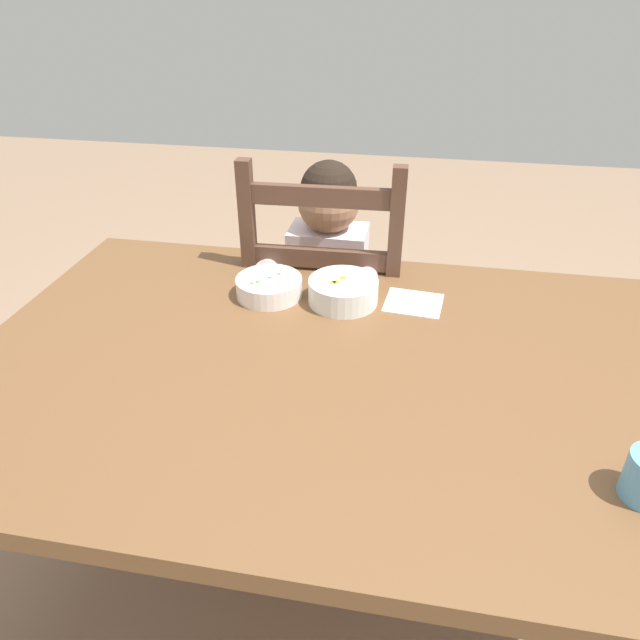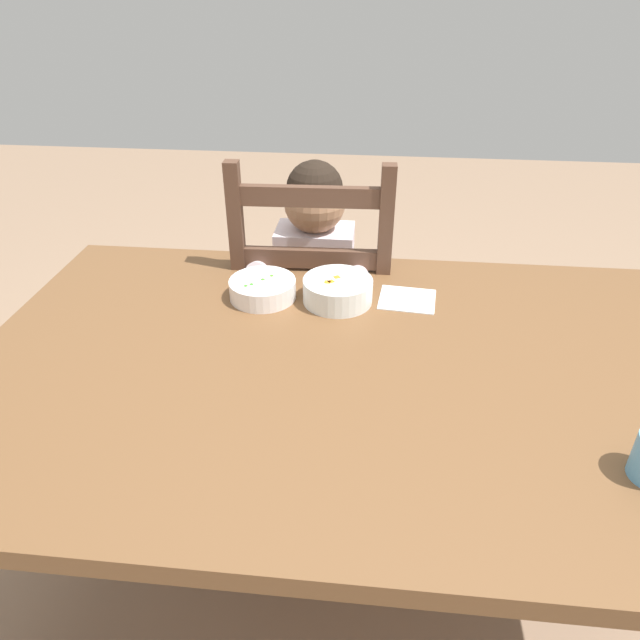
{
  "view_description": "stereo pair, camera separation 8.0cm",
  "coord_description": "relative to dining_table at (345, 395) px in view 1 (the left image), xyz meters",
  "views": [
    {
      "loc": [
        0.12,
        -0.94,
        1.39
      ],
      "look_at": [
        -0.07,
        0.07,
        0.76
      ],
      "focal_mm": 32.52,
      "sensor_mm": 36.0,
      "label": 1
    },
    {
      "loc": [
        0.04,
        -0.95,
        1.39
      ],
      "look_at": [
        -0.07,
        0.07,
        0.76
      ],
      "focal_mm": 32.52,
      "sensor_mm": 36.0,
      "label": 2
    }
  ],
  "objects": [
    {
      "name": "dining_table",
      "position": [
        0.0,
        0.0,
        0.0
      ],
      "size": [
        1.55,
        0.99,
        0.71
      ],
      "color": "brown",
      "rests_on": "ground"
    },
    {
      "name": "bowl_of_carrots",
      "position": [
        -0.04,
        0.24,
        0.11
      ],
      "size": [
        0.16,
        0.16,
        0.06
      ],
      "color": "white",
      "rests_on": "dining_table"
    },
    {
      "name": "child_figure",
      "position": [
        -0.13,
        0.54,
        0.0
      ],
      "size": [
        0.32,
        0.31,
        0.95
      ],
      "color": "silver",
      "rests_on": "ground"
    },
    {
      "name": "paper_napkin",
      "position": [
        0.12,
        0.27,
        0.08
      ],
      "size": [
        0.14,
        0.13,
        0.0
      ],
      "primitive_type": "cube",
      "rotation": [
        0.0,
        0.0,
        -0.1
      ],
      "color": "white",
      "rests_on": "dining_table"
    },
    {
      "name": "spoon",
      "position": [
        -0.08,
        0.24,
        0.09
      ],
      "size": [
        0.14,
        0.05,
        0.01
      ],
      "color": "silver",
      "rests_on": "dining_table"
    },
    {
      "name": "ground_plane",
      "position": [
        0.0,
        0.0,
        -0.62
      ],
      "size": [
        8.0,
        8.0,
        0.0
      ],
      "primitive_type": "plane",
      "color": "#8D7058"
    },
    {
      "name": "dining_chair",
      "position": [
        -0.13,
        0.54,
        -0.16
      ],
      "size": [
        0.43,
        0.43,
        0.99
      ],
      "color": "#513527",
      "rests_on": "ground"
    },
    {
      "name": "bowl_of_peas",
      "position": [
        -0.22,
        0.24,
        0.11
      ],
      "size": [
        0.16,
        0.16,
        0.05
      ],
      "color": "white",
      "rests_on": "dining_table"
    }
  ]
}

